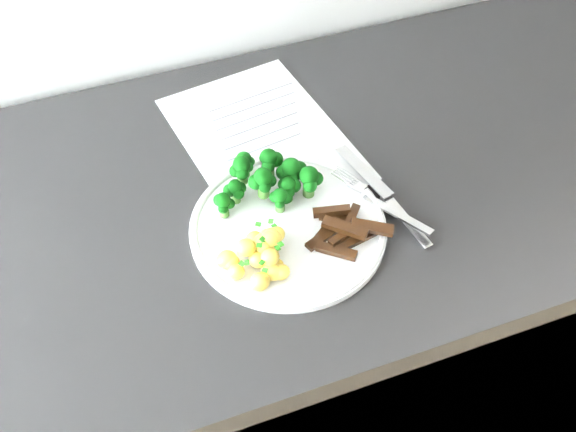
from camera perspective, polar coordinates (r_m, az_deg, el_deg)
counter at (r=1.37m, az=2.29°, el=-10.31°), size 2.47×0.62×0.93m
recipe_paper at (r=1.05m, az=-2.12°, el=6.46°), size 0.27×0.34×0.00m
plate at (r=0.93m, az=0.00°, el=-0.90°), size 0.26×0.26×0.02m
broccoli at (r=0.94m, az=-1.55°, el=3.19°), size 0.15×0.11×0.06m
potatoes at (r=0.88m, az=-2.20°, el=-3.05°), size 0.09×0.09×0.04m
beef_strips at (r=0.91m, az=4.61°, el=-1.24°), size 0.12×0.09×0.03m
fork at (r=0.95m, az=7.89°, el=0.95°), size 0.09×0.16×0.02m
knife at (r=0.96m, az=8.68°, el=0.73°), size 0.05×0.21×0.02m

